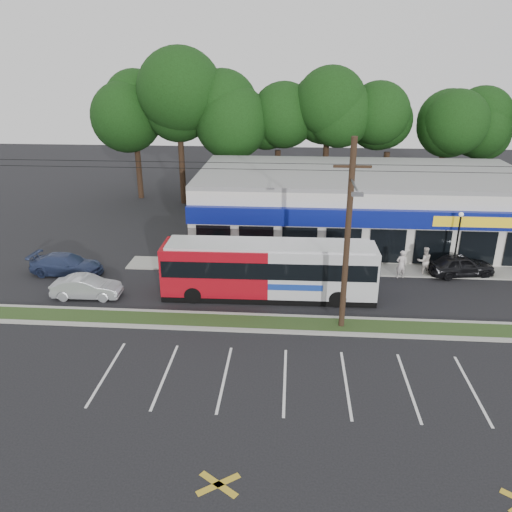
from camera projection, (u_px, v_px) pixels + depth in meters
The scene contains 15 objects.
ground at pixel (284, 334), 25.86m from camera, with size 120.00×120.00×0.00m, color black.
grass_strip at pixel (285, 324), 26.76m from camera, with size 40.00×1.60×0.12m, color #253B18.
curb_south at pixel (284, 332), 25.97m from camera, with size 40.00×0.25×0.14m, color #9E9E93.
curb_north at pixel (285, 316), 27.55m from camera, with size 40.00×0.25×0.14m, color #9E9E93.
sidewalk at pixel (361, 269), 33.85m from camera, with size 32.00×2.20×0.10m, color #9E9E93.
strip_mall at pixel (359, 205), 39.28m from camera, with size 25.00×12.55×5.30m.
utility_pole at pixel (345, 231), 24.54m from camera, with size 50.00×2.77×10.00m.
lamp_post at pixel (458, 236), 32.29m from camera, with size 0.30×0.30×4.25m.
tree_line at pixel (335, 116), 46.63m from camera, with size 46.76×6.76×11.83m.
metrobus at pixel (269, 269), 29.45m from camera, with size 12.59×2.85×3.37m.
car_dark at pixel (461, 265), 32.69m from camera, with size 1.72×4.29×1.46m, color black.
car_silver at pixel (87, 287), 29.68m from camera, with size 1.41×4.04×1.33m, color #9FA3A6.
car_blue at pixel (67, 264), 32.91m from camera, with size 1.94×4.78×1.39m, color navy.
pedestrian_a at pixel (401, 264), 32.29m from camera, with size 0.69×0.45×1.89m, color silver.
pedestrian_b at pixel (424, 261), 32.77m from camera, with size 0.94×0.73×1.92m, color beige.
Camera 1 is at (0.20, -22.62, 13.26)m, focal length 35.00 mm.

